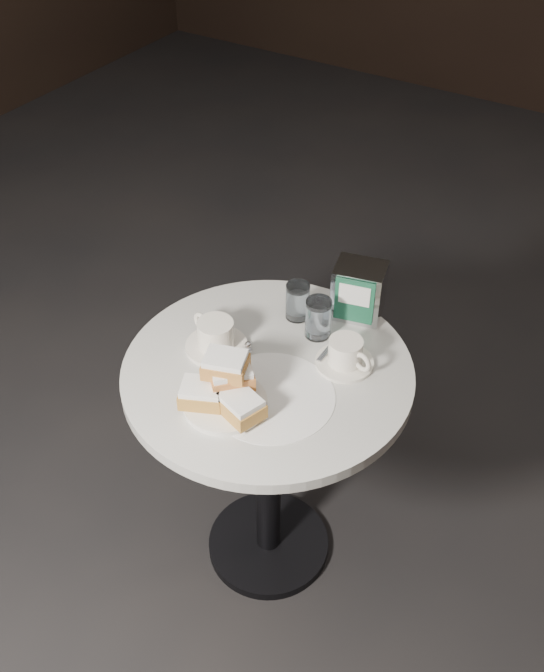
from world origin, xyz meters
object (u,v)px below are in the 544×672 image
Objects in this scene: beignet_plate at (225,390)px; water_glass_left at (298,302)px; cafe_table at (268,424)px; coffee_cup_left at (216,337)px; napkin_dispenser at (359,291)px; water_glass_right at (318,319)px; coffee_cup_right at (346,355)px.

beignet_plate is 2.18× the size of water_glass_left.
cafe_table is at bearing -79.60° from water_glass_left.
cafe_table is 3.88× the size of coffee_cup_left.
napkin_dispenser is at bearing 36.12° from water_glass_left.
coffee_cup_left is 0.26m from water_glass_right.
coffee_cup_right is (0.30, 0.11, -0.00)m from coffee_cup_left.
coffee_cup_right is (0.15, 0.11, 0.23)m from cafe_table.
coffee_cup_right is at bearing -27.18° from water_glass_left.
water_glass_left is (-0.02, 0.36, 0.00)m from beignet_plate.
water_glass_left is 0.09m from water_glass_right.
napkin_dispenser is (0.05, 0.13, 0.02)m from water_glass_right.
water_glass_right is 0.14m from napkin_dispenser.
napkin_dispenser is (0.13, 0.09, 0.03)m from water_glass_left.
water_glass_left is 0.16m from napkin_dispenser.
water_glass_right reaches higher than coffee_cup_right.
beignet_plate reaches higher than coffee_cup_left.
coffee_cup_left is 1.31× the size of napkin_dispenser.
napkin_dispenser is (0.09, 0.30, 0.27)m from cafe_table.
coffee_cup_right is (0.17, 0.26, -0.01)m from beignet_plate.
beignet_plate is 0.36m from water_glass_left.
napkin_dispenser reaches higher than coffee_cup_right.
napkin_dispenser is (0.23, 0.30, 0.04)m from coffee_cup_left.
cafe_table is at bearing -119.94° from napkin_dispenser.
coffee_cup_left reaches higher than cafe_table.
water_glass_right is at bearing 165.22° from coffee_cup_right.
beignet_plate is (-0.02, -0.15, 0.24)m from cafe_table.
coffee_cup_left is 1.94× the size of water_glass_left.
napkin_dispenser reaches higher than water_glass_right.
beignet_plate is at bearing -116.52° from napkin_dispenser.
napkin_dispenser is (-0.06, 0.19, 0.04)m from coffee_cup_right.
napkin_dispenser reaches higher than coffee_cup_left.
beignet_plate reaches higher than water_glass_right.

